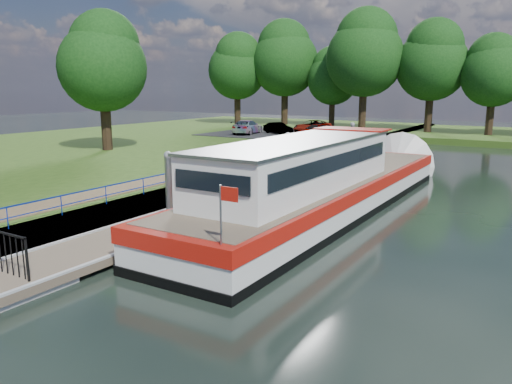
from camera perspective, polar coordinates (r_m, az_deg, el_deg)
The scene contains 14 objects.
riverbank at distance 36.19m, azimuth -24.57°, elevation 3.19°, with size 32.00×90.00×0.78m, color #2B4A15.
bank_edge at distance 24.98m, azimuth -4.32°, elevation 0.80°, with size 1.10×90.00×0.78m, color #473D2D.
footpath at distance 21.19m, azimuth -19.69°, elevation -0.73°, with size 1.60×40.00×0.05m, color brown.
carpark at distance 48.74m, azimuth 3.59°, elevation 6.68°, with size 14.00×12.00×0.06m, color black.
pontoon at distance 21.99m, azimuth -2.00°, elevation -1.24°, with size 2.50×30.00×0.56m.
mooring_piles at distance 21.77m, azimuth -2.02°, elevation 1.57°, with size 0.30×27.30×3.55m.
gate_panel at distance 14.39m, azimuth -26.77°, elevation -5.63°, with size 1.85×0.05×1.15m.
barge at distance 21.60m, azimuth 8.50°, elevation 0.85°, with size 4.36×21.15×4.78m.
horizon_trees at distance 55.24m, azimuth 18.09°, elevation 14.16°, with size 54.38×10.03×12.87m.
bank_tree_a at distance 37.44m, azimuth -17.05°, elevation 14.19°, with size 6.12×6.12×9.72m.
car_a at distance 44.16m, azimuth 7.06°, elevation 6.99°, with size 1.58×3.93×1.34m, color #999999.
car_b at distance 48.28m, azimuth 2.53°, elevation 7.31°, with size 1.12×3.23×1.06m, color #999999.
car_c at distance 48.12m, azimuth -1.02°, elevation 7.46°, with size 1.84×4.53×1.32m, color #999999.
car_d at distance 49.23m, azimuth 6.45°, elevation 7.43°, with size 2.03×4.40×1.22m, color #999999.
Camera 1 is at (11.91, -4.80, 5.15)m, focal length 35.00 mm.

